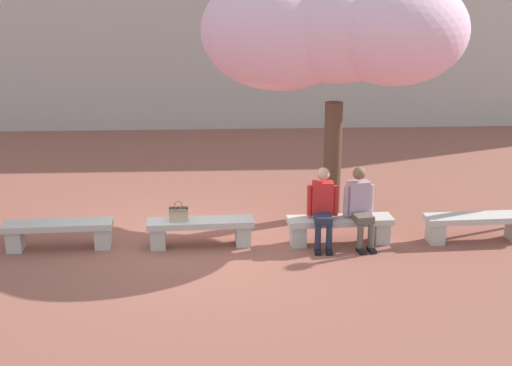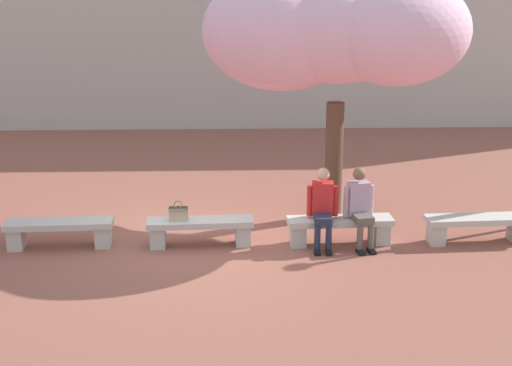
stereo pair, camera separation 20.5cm
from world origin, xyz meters
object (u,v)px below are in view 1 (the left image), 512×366
stone_bench_east_end (476,224)px  person_seated_right (360,204)px  cherry_tree_main (331,30)px  stone_bench_near_west (59,231)px  stone_bench_near_east (340,226)px  person_seated_left (323,204)px  handbag (179,213)px  stone_bench_center (201,229)px

stone_bench_east_end → person_seated_right: bearing=-178.5°
stone_bench_east_end → cherry_tree_main: cherry_tree_main is taller
stone_bench_near_west → stone_bench_near_east: bearing=0.0°
stone_bench_near_east → person_seated_left: size_ratio=1.35×
handbag → cherry_tree_main: cherry_tree_main is taller
stone_bench_east_end → handbag: size_ratio=5.14×
stone_bench_near_east → stone_bench_east_end: bearing=0.0°
stone_bench_near_east → handbag: 2.64m
stone_bench_near_west → stone_bench_near_east: size_ratio=1.00×
stone_bench_near_west → cherry_tree_main: 5.64m
stone_bench_near_west → person_seated_left: 4.28m
stone_bench_near_west → stone_bench_east_end: (6.84, 0.00, 0.00)m
stone_bench_near_west → person_seated_right: person_seated_right is taller
stone_bench_center → stone_bench_east_end: bearing=0.0°
stone_bench_near_east → person_seated_right: 0.50m
stone_bench_center → stone_bench_near_west: bearing=180.0°
handbag → stone_bench_near_west: bearing=179.2°
stone_bench_near_west → stone_bench_center: size_ratio=1.00×
stone_bench_center → stone_bench_east_end: same height
stone_bench_center → person_seated_left: bearing=-1.5°
person_seated_left → stone_bench_near_east: bearing=10.1°
stone_bench_center → stone_bench_near_east: bearing=0.0°
stone_bench_near_west → handbag: (1.93, -0.03, 0.28)m
stone_bench_near_west → person_seated_left: person_seated_left is taller
stone_bench_near_west → handbag: handbag is taller
cherry_tree_main → person_seated_right: bearing=-77.2°
stone_bench_center → stone_bench_near_east: 2.28m
person_seated_left → person_seated_right: 0.61m
stone_bench_east_end → person_seated_right: 2.01m
stone_bench_east_end → stone_bench_center: bearing=180.0°
person_seated_left → stone_bench_center: bearing=178.5°
stone_bench_near_east → person_seated_left: bearing=-169.9°
stone_bench_center → handbag: bearing=-175.3°
person_seated_right → person_seated_left: bearing=-179.9°
stone_bench_near_east → person_seated_right: (0.31, -0.05, 0.40)m
person_seated_right → handbag: person_seated_right is taller
person_seated_right → cherry_tree_main: bearing=102.8°
stone_bench_center → stone_bench_near_east: size_ratio=1.00×
stone_bench_near_west → person_seated_right: bearing=-0.6°
stone_bench_near_west → stone_bench_near_east: 4.56m
stone_bench_center → person_seated_left: (1.98, -0.05, 0.40)m
person_seated_left → cherry_tree_main: size_ratio=0.29×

